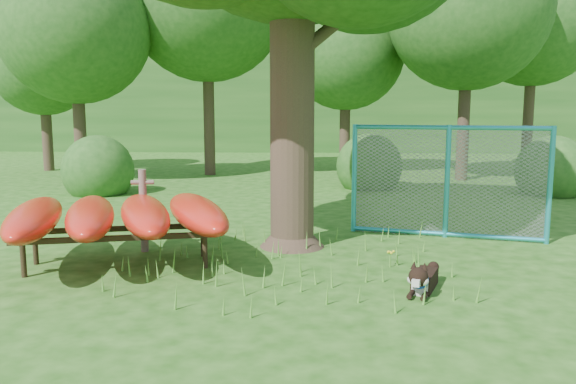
{
  "coord_description": "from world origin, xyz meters",
  "views": [
    {
      "loc": [
        0.62,
        -6.42,
        2.11
      ],
      "look_at": [
        0.2,
        1.2,
        1.0
      ],
      "focal_mm": 35.0,
      "sensor_mm": 36.0,
      "label": 1
    }
  ],
  "objects": [
    {
      "name": "ground",
      "position": [
        0.0,
        0.0,
        0.0
      ],
      "size": [
        80.0,
        80.0,
        0.0
      ],
      "primitive_type": "plane",
      "color": "#1B4D0F",
      "rests_on": "ground"
    },
    {
      "name": "wooden_post",
      "position": [
        -2.0,
        1.72,
        0.66
      ],
      "size": [
        0.34,
        0.13,
        1.24
      ],
      "rotation": [
        0.0,
        0.0,
        0.16
      ],
      "color": "brown",
      "rests_on": "ground"
    },
    {
      "name": "kayak_rack",
      "position": [
        -2.09,
        0.9,
        0.7
      ],
      "size": [
        3.58,
        3.2,
        0.92
      ],
      "rotation": [
        0.0,
        0.0,
        0.25
      ],
      "color": "black",
      "rests_on": "ground"
    },
    {
      "name": "husky_dog",
      "position": [
        1.85,
        -0.0,
        0.15
      ],
      "size": [
        0.51,
        0.91,
        0.43
      ],
      "rotation": [
        0.0,
        0.0,
        -0.37
      ],
      "color": "black",
      "rests_on": "ground"
    },
    {
      "name": "fence_section",
      "position": [
        2.75,
        2.95,
        0.94
      ],
      "size": [
        3.13,
        0.9,
        3.13
      ],
      "rotation": [
        0.0,
        0.0,
        -0.26
      ],
      "color": "teal",
      "rests_on": "ground"
    },
    {
      "name": "wildflower_clump",
      "position": [
        1.6,
        1.04,
        0.19
      ],
      "size": [
        0.11,
        0.11,
        0.24
      ],
      "rotation": [
        0.0,
        0.0,
        -0.28
      ],
      "color": "#579C33",
      "rests_on": "ground"
    },
    {
      "name": "bg_tree_a",
      "position": [
        -6.5,
        10.0,
        4.48
      ],
      "size": [
        4.4,
        4.4,
        6.7
      ],
      "color": "#37281E",
      "rests_on": "ground"
    },
    {
      "name": "bg_tree_b",
      "position": [
        -3.0,
        12.0,
        5.61
      ],
      "size": [
        5.2,
        5.2,
        8.22
      ],
      "color": "#37281E",
      "rests_on": "ground"
    },
    {
      "name": "bg_tree_c",
      "position": [
        1.5,
        13.0,
        4.11
      ],
      "size": [
        4.0,
        4.0,
        6.12
      ],
      "color": "#37281E",
      "rests_on": "ground"
    },
    {
      "name": "bg_tree_d",
      "position": [
        5.0,
        11.0,
        5.08
      ],
      "size": [
        4.8,
        4.8,
        7.5
      ],
      "color": "#37281E",
      "rests_on": "ground"
    },
    {
      "name": "bg_tree_e",
      "position": [
        8.0,
        14.0,
        5.23
      ],
      "size": [
        4.6,
        4.6,
        7.55
      ],
      "color": "#37281E",
      "rests_on": "ground"
    },
    {
      "name": "bg_tree_f",
      "position": [
        -9.0,
        13.0,
        3.73
      ],
      "size": [
        3.6,
        3.6,
        5.55
      ],
      "color": "#37281E",
      "rests_on": "ground"
    },
    {
      "name": "shrub_left",
      "position": [
        -5.0,
        7.5,
        0.0
      ],
      "size": [
        1.8,
        1.8,
        1.8
      ],
      "primitive_type": "sphere",
      "color": "#21521A",
      "rests_on": "ground"
    },
    {
      "name": "shrub_right",
      "position": [
        6.5,
        8.0,
        0.0
      ],
      "size": [
        1.8,
        1.8,
        1.8
      ],
      "primitive_type": "sphere",
      "color": "#21521A",
      "rests_on": "ground"
    },
    {
      "name": "shrub_mid",
      "position": [
        2.0,
        9.0,
        0.0
      ],
      "size": [
        1.8,
        1.8,
        1.8
      ],
      "primitive_type": "sphere",
      "color": "#21521A",
      "rests_on": "ground"
    },
    {
      "name": "wooded_hillside",
      "position": [
        0.0,
        28.0,
        3.0
      ],
      "size": [
        80.0,
        12.0,
        6.0
      ],
      "primitive_type": "cube",
      "color": "#21521A",
      "rests_on": "ground"
    }
  ]
}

